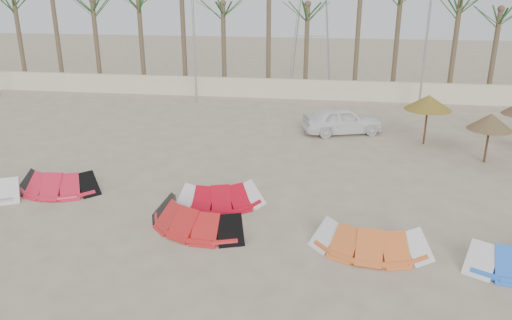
% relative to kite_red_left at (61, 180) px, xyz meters
% --- Properties ---
extents(ground, '(120.00, 120.00, 0.00)m').
position_rel_kite_red_left_xyz_m(ground, '(7.30, -5.18, -0.42)').
color(ground, '#B9AD91').
rests_on(ground, ground).
extents(boundary_wall, '(60.00, 0.30, 1.30)m').
position_rel_kite_red_left_xyz_m(boundary_wall, '(7.30, 16.82, 0.23)').
color(boundary_wall, beige).
rests_on(boundary_wall, ground).
extents(lamp_b, '(1.25, 0.14, 11.00)m').
position_rel_kite_red_left_xyz_m(lamp_b, '(1.34, 14.82, 5.35)').
color(lamp_b, '#A5A8AD').
rests_on(lamp_b, ground).
extents(lamp_c, '(1.25, 0.14, 11.00)m').
position_rel_kite_red_left_xyz_m(lamp_c, '(15.34, 14.82, 5.35)').
color(lamp_c, '#A5A8AD').
rests_on(lamp_c, ground).
extents(pylon, '(3.00, 3.00, 14.00)m').
position_rel_kite_red_left_xyz_m(pylon, '(8.30, 22.82, -0.42)').
color(pylon, '#A5A8AD').
rests_on(pylon, ground).
extents(kite_red_left, '(3.15, 1.67, 0.90)m').
position_rel_kite_red_left_xyz_m(kite_red_left, '(0.00, 0.00, 0.00)').
color(kite_red_left, red).
rests_on(kite_red_left, ground).
extents(kite_red_mid, '(3.89, 2.71, 0.90)m').
position_rel_kite_red_left_xyz_m(kite_red_mid, '(5.83, -2.06, 0.00)').
color(kite_red_mid, red).
rests_on(kite_red_mid, ground).
extents(kite_red_right, '(3.32, 2.22, 0.90)m').
position_rel_kite_red_left_xyz_m(kite_red_right, '(6.24, -0.27, -0.00)').
color(kite_red_right, red).
rests_on(kite_red_right, ground).
extents(kite_orange, '(3.47, 1.86, 0.90)m').
position_rel_kite_red_left_xyz_m(kite_orange, '(11.22, -2.69, 0.00)').
color(kite_orange, orange).
rests_on(kite_orange, ground).
extents(parasol_left, '(2.23, 2.23, 2.41)m').
position_rel_kite_red_left_xyz_m(parasol_left, '(14.47, 7.85, 1.64)').
color(parasol_left, '#4C331E').
rests_on(parasol_left, ground).
extents(parasol_mid, '(1.88, 1.88, 2.18)m').
position_rel_kite_red_left_xyz_m(parasol_mid, '(16.66, 5.57, 1.41)').
color(parasol_mid, '#4C331E').
rests_on(parasol_mid, ground).
extents(car, '(4.41, 2.85, 1.40)m').
position_rel_kite_red_left_xyz_m(car, '(10.57, 9.09, 0.28)').
color(car, white).
rests_on(car, ground).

